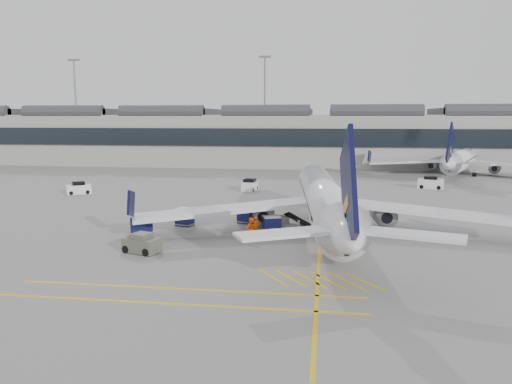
# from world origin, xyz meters

# --- Properties ---
(ground) EXTENTS (220.00, 220.00, 0.00)m
(ground) POSITION_xyz_m (0.00, 0.00, 0.00)
(ground) COLOR gray
(ground) RESTS_ON ground
(terminal) EXTENTS (200.00, 20.45, 12.40)m
(terminal) POSITION_xyz_m (0.00, 71.93, 6.14)
(terminal) COLOR #9E9E99
(terminal) RESTS_ON ground
(light_masts) EXTENTS (113.00, 0.60, 25.45)m
(light_masts) POSITION_xyz_m (-1.67, 86.00, 14.49)
(light_masts) COLOR slate
(light_masts) RESTS_ON ground
(apron_markings) EXTENTS (0.25, 60.00, 0.01)m
(apron_markings) POSITION_xyz_m (10.00, 10.00, 0.01)
(apron_markings) COLOR gold
(apron_markings) RESTS_ON ground
(airliner_main) EXTENTS (35.06, 38.45, 10.23)m
(airliner_main) POSITION_xyz_m (10.31, 6.89, 3.00)
(airliner_main) COLOR silver
(airliner_main) RESTS_ON ground
(airliner_far) EXTENTS (31.78, 35.16, 9.86)m
(airliner_far) POSITION_xyz_m (35.22, 57.00, 2.90)
(airliner_far) COLOR silver
(airliner_far) RESTS_ON ground
(belt_loader) EXTENTS (4.38, 2.71, 1.74)m
(belt_loader) POSITION_xyz_m (7.28, 6.73, 0.51)
(belt_loader) COLOR #BBB8B1
(belt_loader) RESTS_ON ground
(baggage_cart_a) EXTENTS (1.97, 1.80, 1.70)m
(baggage_cart_a) POSITION_xyz_m (5.60, 5.25, 0.91)
(baggage_cart_a) COLOR gray
(baggage_cart_a) RESTS_ON ground
(baggage_cart_b) EXTENTS (2.07, 1.89, 1.79)m
(baggage_cart_b) POSITION_xyz_m (2.54, 9.91, 0.96)
(baggage_cart_b) COLOR gray
(baggage_cart_b) RESTS_ON ground
(baggage_cart_c) EXTENTS (1.97, 1.78, 1.72)m
(baggage_cart_c) POSITION_xyz_m (-3.31, 7.80, 0.92)
(baggage_cart_c) COLOR gray
(baggage_cart_c) RESTS_ON ground
(baggage_cart_d) EXTENTS (1.91, 1.69, 1.75)m
(baggage_cart_d) POSITION_xyz_m (-6.10, 3.53, 0.94)
(baggage_cart_d) COLOR gray
(baggage_cart_d) RESTS_ON ground
(ramp_agent_a) EXTENTS (0.79, 0.73, 1.81)m
(ramp_agent_a) POSITION_xyz_m (4.31, 4.27, 0.90)
(ramp_agent_a) COLOR #DA480B
(ramp_agent_a) RESTS_ON ground
(ramp_agent_b) EXTENTS (1.02, 0.83, 1.99)m
(ramp_agent_b) POSITION_xyz_m (4.03, 2.88, 1.00)
(ramp_agent_b) COLOR #FF5A0D
(ramp_agent_b) RESTS_ON ground
(pushback_tug) EXTENTS (3.16, 2.48, 1.55)m
(pushback_tug) POSITION_xyz_m (-3.89, -2.20, 0.69)
(pushback_tug) COLOR #54574A
(pushback_tug) RESTS_ON ground
(safety_cone_nose) EXTENTS (0.39, 0.39, 0.54)m
(safety_cone_nose) POSITION_xyz_m (8.30, 18.67, 0.27)
(safety_cone_nose) COLOR #F24C0A
(safety_cone_nose) RESTS_ON ground
(safety_cone_engine) EXTENTS (0.37, 0.37, 0.52)m
(safety_cone_engine) POSITION_xyz_m (14.03, 7.53, 0.26)
(safety_cone_engine) COLOR #F24C0A
(safety_cone_engine) RESTS_ON ground
(service_van_left) EXTENTS (3.58, 3.18, 1.66)m
(service_van_left) POSITION_xyz_m (-23.67, 25.62, 0.74)
(service_van_left) COLOR silver
(service_van_left) RESTS_ON ground
(service_van_mid) EXTENTS (2.07, 3.49, 1.70)m
(service_van_mid) POSITION_xyz_m (-0.51, 31.97, 0.76)
(service_van_mid) COLOR silver
(service_van_mid) RESTS_ON ground
(service_van_right) EXTENTS (3.99, 2.74, 1.87)m
(service_van_right) POSITION_xyz_m (25.93, 37.84, 0.83)
(service_van_right) COLOR silver
(service_van_right) RESTS_ON ground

